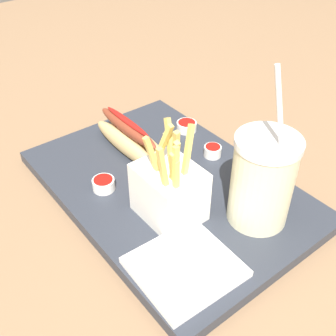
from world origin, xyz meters
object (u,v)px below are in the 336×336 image
object	(u,v)px
fries_basket	(169,190)
hot_dog_1	(131,138)
soda_cup	(262,180)
ketchup_cup_2	(213,151)
ketchup_cup_3	(104,184)
ketchup_cup_1	(187,126)
napkin_stack	(185,267)

from	to	relation	value
fries_basket	hot_dog_1	world-z (taller)	fries_basket
soda_cup	ketchup_cup_2	world-z (taller)	soda_cup
ketchup_cup_2	ketchup_cup_3	xyz separation A→B (m)	(-0.04, -0.20, -0.00)
fries_basket	ketchup_cup_1	xyz separation A→B (m)	(-0.16, 0.17, -0.04)
ketchup_cup_3	napkin_stack	world-z (taller)	ketchup_cup_3
hot_dog_1	ketchup_cup_2	world-z (taller)	hot_dog_1
soda_cup	napkin_stack	size ratio (longest dim) A/B	1.90
ketchup_cup_2	ketchup_cup_3	distance (m)	0.20
ketchup_cup_2	fries_basket	bearing A→B (deg)	-65.61
fries_basket	ketchup_cup_1	world-z (taller)	fries_basket
hot_dog_1	ketchup_cup_3	bearing A→B (deg)	-56.57
soda_cup	ketchup_cup_2	bearing A→B (deg)	160.71
ketchup_cup_2	napkin_stack	xyz separation A→B (m)	(0.16, -0.20, -0.01)
ketchup_cup_2	napkin_stack	distance (m)	0.26
ketchup_cup_1	ketchup_cup_3	bearing A→B (deg)	-76.64
ketchup_cup_1	napkin_stack	distance (m)	0.33
fries_basket	ketchup_cup_1	distance (m)	0.24
fries_basket	ketchup_cup_2	xyz separation A→B (m)	(-0.07, 0.15, -0.03)
hot_dog_1	ketchup_cup_2	xyz separation A→B (m)	(0.10, 0.10, -0.02)
ketchup_cup_2	ketchup_cup_3	size ratio (longest dim) A/B	0.86
ketchup_cup_1	ketchup_cup_3	xyz separation A→B (m)	(0.05, -0.22, 0.00)
hot_dog_1	ketchup_cup_2	distance (m)	0.15
soda_cup	fries_basket	world-z (taller)	soda_cup
ketchup_cup_2	hot_dog_1	bearing A→B (deg)	-135.06
fries_basket	ketchup_cup_3	world-z (taller)	fries_basket
ketchup_cup_1	ketchup_cup_3	world-z (taller)	ketchup_cup_3
ketchup_cup_3	napkin_stack	distance (m)	0.20
soda_cup	fries_basket	size ratio (longest dim) A/B	1.57
fries_basket	ketchup_cup_2	world-z (taller)	fries_basket
ketchup_cup_1	ketchup_cup_3	size ratio (longest dim) A/B	1.07
ketchup_cup_1	ketchup_cup_3	distance (m)	0.22
hot_dog_1	napkin_stack	size ratio (longest dim) A/B	1.40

